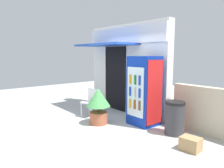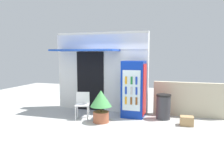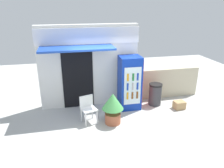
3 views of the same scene
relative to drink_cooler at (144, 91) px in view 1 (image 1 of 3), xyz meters
The scene contains 8 objects.
ground 1.63m from the drink_cooler, 124.23° to the right, with size 16.00×16.00×0.00m, color #B2B2AD.
storefront_building 1.58m from the drink_cooler, 157.71° to the left, with size 3.44×1.21×2.87m.
drink_cooler is the anchor object (origin of this frame).
plastic_chair 1.74m from the drink_cooler, 156.27° to the right, with size 0.53×0.52×0.85m.
potted_plant_near_shop 1.29m from the drink_cooler, 130.89° to the right, with size 0.66×0.66×1.00m.
trash_bin 1.11m from the drink_cooler, ahead, with size 0.47×0.47×0.81m.
stone_boundary_wall 1.92m from the drink_cooler, 19.11° to the left, with size 2.37×0.21×1.15m, color beige.
cardboard_box 1.94m from the drink_cooler, 15.83° to the right, with size 0.37×0.30×0.27m, color tan.
Camera 1 is at (4.56, -3.13, 1.91)m, focal length 33.93 mm.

